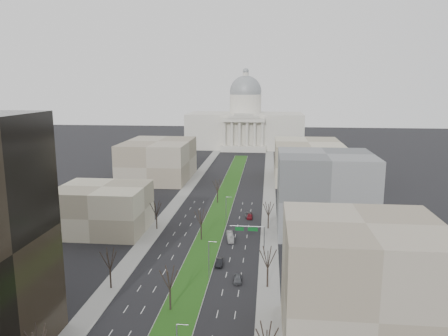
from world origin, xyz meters
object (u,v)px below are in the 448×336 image
Objects in this scene: car_red at (250,216)px; car_grey_far at (248,215)px; car_grey_near at (238,279)px; box_van at (230,237)px; car_black at (219,262)px.

car_grey_far is (-0.47, 1.82, 0.04)m from car_red.
car_grey_near reaches higher than car_grey_far.
box_van is at bearing -103.35° from car_red.
car_red is at bearing 78.05° from car_black.
box_van is (-4.11, 26.90, 0.23)m from car_grey_near.
box_van is (-4.17, -22.95, 0.30)m from car_grey_far.
car_grey_near is at bearing -62.70° from car_black.
car_grey_near is 0.63× the size of box_van.
car_grey_near is 48.04m from car_red.
car_grey_near is 0.89× the size of car_grey_far.
car_grey_far is at bearing 70.23° from box_van.
car_black is at bearing -103.01° from box_van.
car_grey_near is 0.93× the size of car_black.
car_black is at bearing -99.32° from car_red.
car_grey_near is at bearing -91.60° from car_red.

